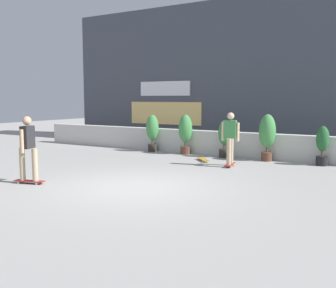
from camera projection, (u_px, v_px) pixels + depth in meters
ground_plane at (136, 187)px, 9.56m from camera, size 48.00×48.00×0.00m
planter_wall at (231, 144)px, 14.61m from camera, size 18.00×0.40×0.90m
building_backdrop at (265, 73)px, 17.69m from camera, size 20.00×2.08×6.50m
potted_plant_0 at (152, 130)px, 15.80m from camera, size 0.50×0.50×1.48m
potted_plant_1 at (185, 131)px, 15.03m from camera, size 0.52×0.52×1.52m
potted_plant_2 at (224, 137)px, 14.23m from camera, size 0.44×0.44×1.35m
potted_plant_3 at (267, 134)px, 13.40m from camera, size 0.56×0.56×1.60m
potted_plant_4 at (322, 144)px, 12.52m from camera, size 0.40×0.40×1.27m
skater_far_right at (230, 137)px, 12.33m from camera, size 0.55×0.82×1.70m
skater_mid_plaza at (28, 147)px, 9.84m from camera, size 0.82×0.54×1.70m
skateboard_near_camera at (203, 159)px, 13.50m from camera, size 0.70×0.72×0.08m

